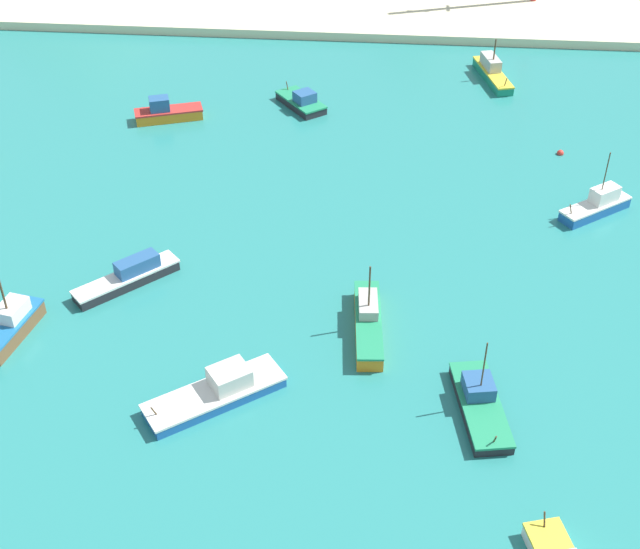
# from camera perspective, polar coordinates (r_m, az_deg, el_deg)

# --- Properties ---
(ground) EXTENTS (260.00, 280.00, 0.50)m
(ground) POSITION_cam_1_polar(r_m,az_deg,el_deg) (71.52, -0.36, -4.44)
(ground) COLOR teal
(fishing_boat_0) EXTENTS (4.42, 9.26, 6.26)m
(fishing_boat_0) POSITION_cam_1_polar(r_m,az_deg,el_deg) (66.31, 10.42, -8.25)
(fishing_boat_0) COLOR #232328
(fishing_boat_0) RESTS_ON ground
(fishing_boat_2) EXTENTS (7.61, 6.39, 6.76)m
(fishing_boat_2) POSITION_cam_1_polar(r_m,az_deg,el_deg) (90.04, 17.68, 4.35)
(fishing_boat_2) COLOR #1E5BA8
(fishing_boat_2) RESTS_ON ground
(fishing_boat_4) EXTENTS (8.15, 4.71, 2.85)m
(fishing_boat_4) POSITION_cam_1_polar(r_m,az_deg,el_deg) (104.67, -9.97, 10.41)
(fishing_boat_4) COLOR orange
(fishing_boat_4) RESTS_ON ground
(fishing_boat_5) EXTENTS (3.85, 7.43, 6.82)m
(fishing_boat_5) POSITION_cam_1_polar(r_m,az_deg,el_deg) (75.54, -19.60, -3.14)
(fishing_boat_5) COLOR brown
(fishing_boat_5) RESTS_ON ground
(fishing_boat_6) EXTENTS (4.60, 10.13, 5.23)m
(fishing_boat_6) POSITION_cam_1_polar(r_m,az_deg,el_deg) (115.24, 11.19, 12.86)
(fishing_boat_6) COLOR #198466
(fishing_boat_6) RESTS_ON ground
(fishing_boat_7) EXTENTS (2.84, 10.06, 6.25)m
(fishing_boat_7) POSITION_cam_1_polar(r_m,az_deg,el_deg) (71.82, 3.17, -3.10)
(fishing_boat_7) COLOR orange
(fishing_boat_7) RESTS_ON ground
(fishing_boat_9) EXTENTS (10.62, 8.94, 2.50)m
(fishing_boat_9) POSITION_cam_1_polar(r_m,az_deg,el_deg) (66.41, -6.66, -7.57)
(fishing_boat_9) COLOR #1E5BA8
(fishing_boat_9) RESTS_ON ground
(fishing_boat_12) EXTENTS (6.72, 7.42, 2.24)m
(fishing_boat_12) POSITION_cam_1_polar(r_m,az_deg,el_deg) (106.11, -1.20, 11.24)
(fishing_boat_12) COLOR #232328
(fishing_boat_12) RESTS_ON ground
(fishing_boat_13) EXTENTS (8.52, 8.24, 2.32)m
(fishing_boat_13) POSITION_cam_1_polar(r_m,az_deg,el_deg) (78.42, -12.35, -0.09)
(fishing_boat_13) COLOR #232328
(fishing_boat_13) RESTS_ON ground
(buoy_0) EXTENTS (0.75, 0.75, 0.75)m
(buoy_0) POSITION_cam_1_polar(r_m,az_deg,el_deg) (99.83, 15.43, 7.65)
(buoy_0) COLOR red
(buoy_0) RESTS_ON ground
(beach_strip) EXTENTS (247.00, 22.89, 1.20)m
(beach_strip) POSITION_cam_1_polar(r_m,az_deg,el_deg) (135.08, 2.59, 17.03)
(beach_strip) COLOR beige
(beach_strip) RESTS_ON ground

